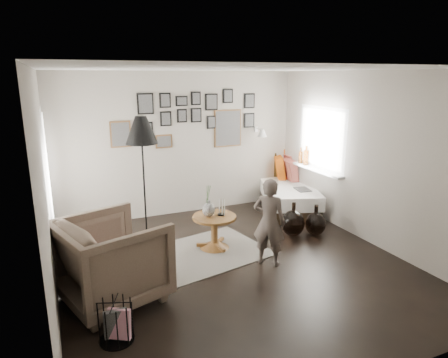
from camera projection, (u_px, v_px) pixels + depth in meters
name	position (u px, v px, depth m)	size (l,w,h in m)	color
ground	(235.00, 265.00, 5.47)	(4.80, 4.80, 0.00)	black
wall_back	(180.00, 145.00, 7.27)	(4.50, 4.50, 0.00)	#A59C90
wall_front	(371.00, 243.00, 3.01)	(4.50, 4.50, 0.00)	#A59C90
wall_left	(46.00, 193.00, 4.27)	(4.80, 4.80, 0.00)	#A59C90
wall_right	(371.00, 159.00, 6.01)	(4.80, 4.80, 0.00)	#A59C90
ceiling	(237.00, 69.00, 4.81)	(4.80, 4.80, 0.00)	white
door_left	(49.00, 188.00, 5.40)	(0.00, 2.14, 2.14)	white
window_right	(312.00, 165.00, 7.26)	(0.15, 1.32, 1.30)	white
gallery_wall	(195.00, 120.00, 7.25)	(2.74, 0.03, 1.08)	brown
wall_sconce	(262.00, 133.00, 7.59)	(0.18, 0.36, 0.16)	white
rug	(201.00, 254.00, 5.80)	(1.87, 1.31, 0.01)	#B7AFA1
pedestal_table	(214.00, 233.00, 5.96)	(0.65, 0.65, 0.51)	brown
vase	(209.00, 207.00, 5.84)	(0.19, 0.19, 0.47)	black
candles	(221.00, 207.00, 5.90)	(0.11, 0.11, 0.24)	black
daybed	(283.00, 189.00, 7.94)	(1.58, 2.30, 1.05)	black
magazine_on_daybed	(303.00, 189.00, 7.32)	(0.24, 0.32, 0.02)	black
armchair	(112.00, 260.00, 4.52)	(1.06, 1.09, 0.99)	brown
armchair_cushion	(114.00, 259.00, 4.58)	(0.45, 0.45, 0.11)	silver
floor_lamp	(142.00, 135.00, 5.67)	(0.46, 0.46, 1.97)	black
magazine_basket	(116.00, 322.00, 3.88)	(0.43, 0.43, 0.41)	black
demijohn_large	(293.00, 223.00, 6.42)	(0.38, 0.38, 0.57)	black
demijohn_small	(315.00, 224.00, 6.45)	(0.33, 0.33, 0.51)	black
child	(269.00, 222.00, 5.37)	(0.44, 0.29, 1.22)	#534842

